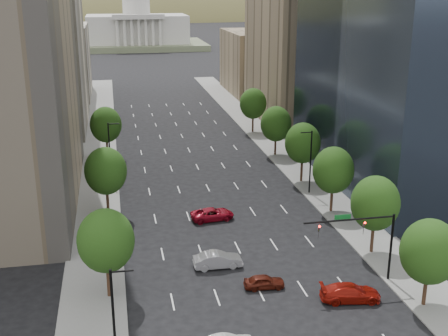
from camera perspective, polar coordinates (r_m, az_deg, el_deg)
sidewalk_left at (r=81.64m, az=-12.42°, el=-2.58°), size 6.00×200.00×0.15m
sidewalk_right at (r=86.31m, az=8.58°, el=-1.23°), size 6.00×200.00×0.15m
midrise_cream_left at (r=120.78m, az=-17.31°, el=12.08°), size 14.00×30.00×35.00m
filler_left at (r=154.36m, az=-15.84°, el=10.11°), size 14.00×26.00×18.00m
parking_tan_right at (r=123.29m, az=6.90°, el=11.67°), size 14.00×30.00×30.00m
filler_right at (r=155.63m, az=3.06°, el=10.43°), size 14.00×26.00×16.00m
tree_right_0 at (r=54.37m, az=19.67°, el=-7.80°), size 5.20×5.20×8.39m
tree_right_1 at (r=63.07m, az=14.74°, el=-3.40°), size 5.20×5.20×8.75m
tree_right_2 at (r=73.44m, az=10.76°, el=-0.21°), size 5.20×5.20×8.61m
tree_right_3 at (r=84.13m, az=7.80°, el=2.46°), size 5.20×5.20×8.89m
tree_right_4 at (r=97.16m, az=5.16°, el=4.37°), size 5.20×5.20×8.46m
tree_right_5 at (r=112.18m, az=2.90°, el=6.38°), size 5.20×5.20×8.75m
tree_left_0 at (r=53.52m, az=-11.61°, el=-7.07°), size 5.20×5.20×8.75m
tree_left_1 at (r=72.13m, az=-11.63°, el=-0.30°), size 5.20×5.20×8.97m
tree_left_2 at (r=97.28m, az=-11.62°, el=4.22°), size 5.20×5.20×8.68m
streetlight_rn at (r=79.70m, az=8.52°, el=0.77°), size 1.70×0.20×9.00m
streetlight_ls at (r=43.36m, az=-10.76°, el=-14.72°), size 1.70×0.20×9.00m
streetlight_ln at (r=84.89m, az=-11.20°, el=1.68°), size 1.70×0.20×9.00m
traffic_signal at (r=56.87m, az=14.09°, el=-6.35°), size 9.12×0.40×7.38m
capitol at (r=267.40m, az=-8.58°, el=13.47°), size 60.00×40.00×35.20m
foothills at (r=621.38m, az=-6.80°, el=11.62°), size 720.00×413.00×263.00m
car_red_near at (r=55.42m, az=12.40°, el=-11.95°), size 5.82×3.00×1.62m
car_maroon at (r=56.40m, az=4.00°, el=-11.15°), size 3.98×1.79×1.33m
car_silver at (r=59.91m, az=-0.62°, el=-9.09°), size 5.05×1.78×1.66m
car_red_far at (r=71.39m, az=-1.15°, el=-4.58°), size 5.61×3.12×1.48m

